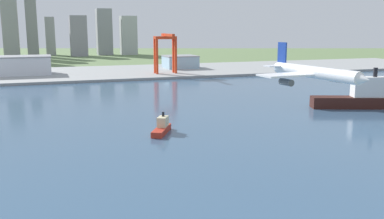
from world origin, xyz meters
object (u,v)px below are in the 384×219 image
(tugboat_small, at_px, (162,127))
(warehouse_annex, at_px, (180,62))
(airplane_landing, at_px, (314,73))
(cargo_ship, at_px, (362,97))
(warehouse_main, at_px, (19,65))
(port_crane_red, at_px, (166,45))

(tugboat_small, bearing_deg, warehouse_annex, 70.76)
(airplane_landing, distance_m, cargo_ship, 152.30)
(warehouse_main, bearing_deg, tugboat_small, -74.57)
(warehouse_main, bearing_deg, airplane_landing, -74.48)
(port_crane_red, height_order, warehouse_annex, port_crane_red)
(cargo_ship, relative_size, port_crane_red, 1.42)
(cargo_ship, distance_m, warehouse_annex, 262.74)
(port_crane_red, relative_size, warehouse_main, 0.65)
(airplane_landing, xyz_separation_m, port_crane_red, (42.96, 311.75, -4.90))
(tugboat_small, height_order, warehouse_main, warehouse_main)
(airplane_landing, bearing_deg, port_crane_red, 82.15)
(warehouse_main, height_order, warehouse_annex, warehouse_main)
(airplane_landing, bearing_deg, warehouse_main, 105.52)
(airplane_landing, bearing_deg, warehouse_annex, 78.40)
(airplane_landing, relative_size, warehouse_main, 0.63)
(port_crane_red, distance_m, warehouse_main, 146.12)
(tugboat_small, xyz_separation_m, warehouse_annex, (98.09, 281.07, 6.93))
(cargo_ship, distance_m, warehouse_main, 320.31)
(cargo_ship, xyz_separation_m, warehouse_annex, (-33.53, 260.58, 2.70))
(warehouse_main, bearing_deg, cargo_ship, -50.16)
(tugboat_small, relative_size, cargo_ship, 0.34)
(cargo_ship, bearing_deg, airplane_landing, -136.34)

